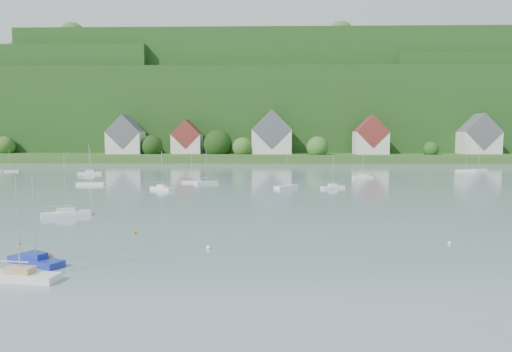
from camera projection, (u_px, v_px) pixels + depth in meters
The scene contains 16 objects.
far_shore_strip at pixel (260, 156), 208.44m from camera, with size 600.00×60.00×3.00m, color #2D531F.
forested_ridge at pixel (262, 113), 274.77m from camera, with size 620.00×181.22×69.89m.
village_building_0 at pixel (126, 138), 196.12m from camera, with size 14.00×10.40×16.00m.
village_building_1 at pixel (187, 140), 197.57m from camera, with size 12.00×9.36×14.00m.
village_building_2 at pixel (272, 136), 195.58m from camera, with size 16.00×11.44×18.00m.
village_building_3 at pixel (371, 138), 192.69m from camera, with size 13.00×10.40×15.50m.
village_building_4 at pixel (479, 138), 195.56m from camera, with size 15.00×10.40×16.50m.
near_sailboat_1 at pixel (36, 260), 41.97m from camera, with size 5.86×4.13×7.79m.
near_sailboat_2 at pixel (20, 275), 37.35m from camera, with size 6.32×2.61×8.28m.
near_sailboat_6 at pixel (66, 213), 66.17m from camera, with size 6.45×4.67×8.63m.
mooring_buoy_0 at pixel (49, 257), 44.44m from camera, with size 0.50×0.50×0.50m, color #CF6C09.
mooring_buoy_1 at pixel (208, 249), 47.70m from camera, with size 0.46×0.46×0.46m, color white.
mooring_buoy_3 at pixel (135, 234), 54.90m from camera, with size 0.45×0.45×0.45m, color #CF6C09.
mooring_buoy_4 at pixel (449, 244), 49.74m from camera, with size 0.38×0.38×0.38m, color white.
mooring_buoy_5 at pixel (18, 245), 49.40m from camera, with size 0.43×0.43×0.43m, color #CF6C09.
far_sailboat_cluster at pixel (316, 177), 121.31m from camera, with size 184.58×62.80×8.71m.
Camera 1 is at (3.44, -8.36, 11.55)m, focal length 33.52 mm.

